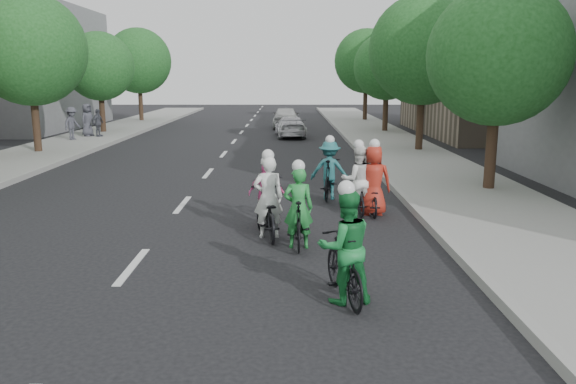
{
  "coord_description": "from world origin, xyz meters",
  "views": [
    {
      "loc": [
        2.81,
        -9.71,
        3.38
      ],
      "look_at": [
        2.84,
        1.85,
        1.0
      ],
      "focal_mm": 35.0,
      "sensor_mm": 36.0,
      "label": 1
    }
  ],
  "objects_px": {
    "cyclist_2": "(267,198)",
    "follow_car_trail": "(286,117)",
    "cyclist_1": "(298,217)",
    "cyclist_0": "(329,174)",
    "spectator_2": "(87,120)",
    "follow_car_lead": "(291,127)",
    "spectator_1": "(98,123)",
    "cyclist_5": "(357,187)",
    "spectator_0": "(72,123)",
    "cyclist_3": "(345,256)",
    "cyclist_6": "(268,208)",
    "cyclist_4": "(373,188)"
  },
  "relations": [
    {
      "from": "cyclist_1",
      "to": "follow_car_trail",
      "type": "xyz_separation_m",
      "value": [
        -0.29,
        26.71,
        0.1
      ]
    },
    {
      "from": "cyclist_0",
      "to": "spectator_2",
      "type": "xyz_separation_m",
      "value": [
        -12.19,
        15.56,
        0.34
      ]
    },
    {
      "from": "follow_car_lead",
      "to": "spectator_2",
      "type": "height_order",
      "value": "spectator_2"
    },
    {
      "from": "cyclist_0",
      "to": "spectator_2",
      "type": "bearing_deg",
      "value": -41.77
    },
    {
      "from": "cyclist_3",
      "to": "cyclist_5",
      "type": "xyz_separation_m",
      "value": [
        0.89,
        5.63,
        -0.04
      ]
    },
    {
      "from": "cyclist_6",
      "to": "spectator_0",
      "type": "xyz_separation_m",
      "value": [
        -10.76,
        17.55,
        0.38
      ]
    },
    {
      "from": "cyclist_0",
      "to": "cyclist_1",
      "type": "bearing_deg",
      "value": 88.26
    },
    {
      "from": "cyclist_2",
      "to": "cyclist_6",
      "type": "distance_m",
      "value": 1.0
    },
    {
      "from": "cyclist_2",
      "to": "cyclist_5",
      "type": "relative_size",
      "value": 1.06
    },
    {
      "from": "cyclist_4",
      "to": "spectator_0",
      "type": "relative_size",
      "value": 1.12
    },
    {
      "from": "follow_car_lead",
      "to": "follow_car_trail",
      "type": "distance_m",
      "value": 5.66
    },
    {
      "from": "cyclist_0",
      "to": "cyclist_1",
      "type": "height_order",
      "value": "cyclist_0"
    },
    {
      "from": "cyclist_6",
      "to": "cyclist_3",
      "type": "bearing_deg",
      "value": 102.32
    },
    {
      "from": "cyclist_1",
      "to": "cyclist_4",
      "type": "height_order",
      "value": "cyclist_4"
    },
    {
      "from": "follow_car_trail",
      "to": "spectator_2",
      "type": "bearing_deg",
      "value": 31.57
    },
    {
      "from": "cyclist_2",
      "to": "follow_car_trail",
      "type": "xyz_separation_m",
      "value": [
        0.4,
        24.96,
        0.09
      ]
    },
    {
      "from": "follow_car_lead",
      "to": "spectator_1",
      "type": "xyz_separation_m",
      "value": [
        -10.55,
        -1.18,
        0.32
      ]
    },
    {
      "from": "cyclist_0",
      "to": "cyclist_6",
      "type": "height_order",
      "value": "cyclist_6"
    },
    {
      "from": "cyclist_5",
      "to": "follow_car_lead",
      "type": "distance_m",
      "value": 18.29
    },
    {
      "from": "cyclist_1",
      "to": "follow_car_trail",
      "type": "distance_m",
      "value": 26.71
    },
    {
      "from": "cyclist_3",
      "to": "cyclist_5",
      "type": "distance_m",
      "value": 5.7
    },
    {
      "from": "cyclist_1",
      "to": "cyclist_2",
      "type": "xyz_separation_m",
      "value": [
        -0.69,
        1.75,
        0.01
      ]
    },
    {
      "from": "cyclist_4",
      "to": "follow_car_lead",
      "type": "xyz_separation_m",
      "value": [
        -1.94,
        18.32,
        -0.09
      ]
    },
    {
      "from": "cyclist_2",
      "to": "spectator_0",
      "type": "relative_size",
      "value": 1.17
    },
    {
      "from": "cyclist_5",
      "to": "spectator_2",
      "type": "height_order",
      "value": "spectator_2"
    },
    {
      "from": "cyclist_4",
      "to": "follow_car_trail",
      "type": "xyz_separation_m",
      "value": [
        -2.21,
        23.98,
        0.05
      ]
    },
    {
      "from": "cyclist_1",
      "to": "follow_car_trail",
      "type": "height_order",
      "value": "cyclist_1"
    },
    {
      "from": "cyclist_0",
      "to": "spectator_1",
      "type": "height_order",
      "value": "cyclist_0"
    },
    {
      "from": "cyclist_1",
      "to": "follow_car_trail",
      "type": "relative_size",
      "value": 0.42
    },
    {
      "from": "follow_car_lead",
      "to": "spectator_1",
      "type": "distance_m",
      "value": 10.62
    },
    {
      "from": "cyclist_2",
      "to": "spectator_2",
      "type": "bearing_deg",
      "value": -49.42
    },
    {
      "from": "cyclist_4",
      "to": "spectator_2",
      "type": "relative_size",
      "value": 1.07
    },
    {
      "from": "cyclist_0",
      "to": "spectator_1",
      "type": "relative_size",
      "value": 1.3
    },
    {
      "from": "cyclist_5",
      "to": "cyclist_2",
      "type": "bearing_deg",
      "value": 21.41
    },
    {
      "from": "cyclist_6",
      "to": "follow_car_trail",
      "type": "bearing_deg",
      "value": -98.12
    },
    {
      "from": "cyclist_3",
      "to": "cyclist_6",
      "type": "distance_m",
      "value": 3.77
    },
    {
      "from": "follow_car_lead",
      "to": "cyclist_5",
      "type": "bearing_deg",
      "value": 91.0
    },
    {
      "from": "cyclist_2",
      "to": "spectator_0",
      "type": "xyz_separation_m",
      "value": [
        -10.7,
        16.55,
        0.37
      ]
    },
    {
      "from": "follow_car_lead",
      "to": "cyclist_0",
      "type": "bearing_deg",
      "value": 89.53
    },
    {
      "from": "follow_car_lead",
      "to": "spectator_0",
      "type": "relative_size",
      "value": 2.38
    },
    {
      "from": "cyclist_3",
      "to": "cyclist_6",
      "type": "relative_size",
      "value": 0.94
    },
    {
      "from": "cyclist_3",
      "to": "cyclist_4",
      "type": "xyz_separation_m",
      "value": [
        1.27,
        5.53,
        -0.04
      ]
    },
    {
      "from": "cyclist_5",
      "to": "cyclist_3",
      "type": "bearing_deg",
      "value": 76.68
    },
    {
      "from": "cyclist_2",
      "to": "spectator_2",
      "type": "distance_m",
      "value": 21.2
    },
    {
      "from": "cyclist_3",
      "to": "follow_car_lead",
      "type": "xyz_separation_m",
      "value": [
        -0.67,
        23.86,
        -0.13
      ]
    },
    {
      "from": "follow_car_trail",
      "to": "spectator_1",
      "type": "relative_size",
      "value": 2.83
    },
    {
      "from": "cyclist_3",
      "to": "spectator_2",
      "type": "distance_m",
      "value": 25.84
    },
    {
      "from": "spectator_1",
      "to": "spectator_2",
      "type": "bearing_deg",
      "value": 84.91
    },
    {
      "from": "spectator_0",
      "to": "cyclist_6",
      "type": "bearing_deg",
      "value": -128.95
    },
    {
      "from": "cyclist_1",
      "to": "cyclist_4",
      "type": "bearing_deg",
      "value": -125.41
    }
  ]
}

